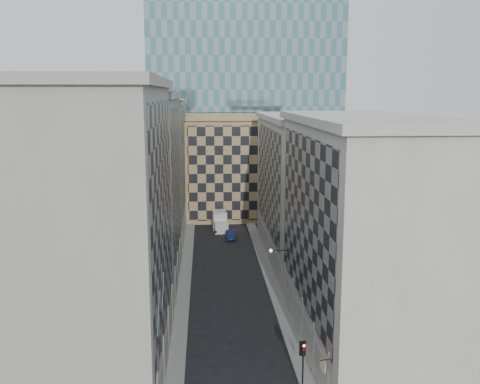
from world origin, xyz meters
name	(u,v)px	position (x,y,z in m)	size (l,w,h in m)	color
sidewalk_west	(184,288)	(-5.25, 30.00, 0.07)	(1.50, 100.00, 0.15)	gray
sidewalk_east	(273,285)	(5.25, 30.00, 0.07)	(1.50, 100.00, 0.15)	gray
bldg_left_a	(100,233)	(-10.88, 11.00, 11.82)	(10.80, 22.80, 23.70)	#9C978C
bldg_left_b	(136,190)	(-10.88, 33.00, 11.32)	(10.80, 22.80, 22.70)	#99978E
bldg_left_c	(153,168)	(-10.88, 55.00, 10.83)	(10.80, 22.80, 21.70)	#9C978C
bldg_right_a	(359,234)	(10.88, 15.00, 10.32)	(10.80, 26.80, 20.70)	#AFAAA0
bldg_right_b	(303,187)	(10.89, 42.00, 9.85)	(10.80, 28.80, 19.70)	#AFAAA0
tan_block	(230,166)	(2.00, 67.90, 9.44)	(16.80, 14.80, 18.80)	tan
church_tower	(217,72)	(0.00, 82.00, 26.95)	(7.20, 7.20, 51.50)	#2C2722
flagpoles_left	(161,302)	(-5.90, 6.00, 8.00)	(0.10, 6.33, 2.33)	gray
bracket_lamp	(272,251)	(4.38, 24.00, 6.20)	(1.98, 0.36, 0.36)	black
traffic_light	(303,356)	(4.55, 6.85, 3.07)	(0.51, 0.47, 4.07)	black
box_truck	(220,222)	(-0.25, 57.20, 1.33)	(2.72, 5.72, 3.04)	silver
dark_car	(231,235)	(1.30, 51.18, 0.67)	(1.43, 4.10, 1.35)	#101A3E
shop_sign	(323,365)	(5.41, 4.01, 3.83)	(0.88, 0.78, 0.87)	black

